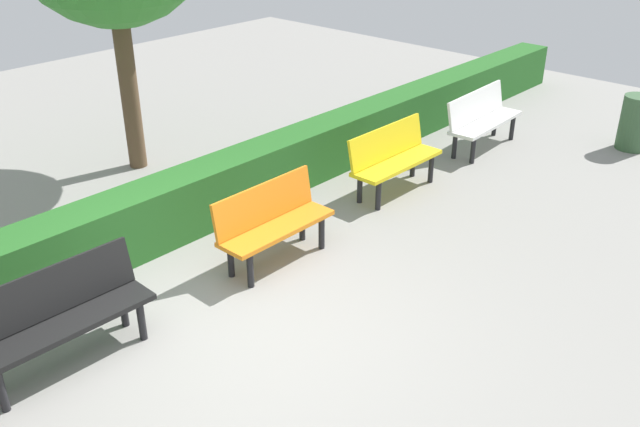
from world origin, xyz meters
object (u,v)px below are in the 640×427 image
(bench_orange, at_px, (272,220))
(trash_bin, at_px, (636,123))
(bench_white, at_px, (482,117))
(bench_black, at_px, (58,315))
(bench_yellow, at_px, (393,157))

(bench_orange, relative_size, trash_bin, 1.67)
(bench_white, xyz_separation_m, bench_black, (6.88, -0.01, 0.00))
(bench_black, relative_size, trash_bin, 1.93)
(bench_orange, height_order, bench_black, same)
(bench_white, relative_size, bench_yellow, 1.09)
(bench_white, xyz_separation_m, bench_orange, (4.45, 0.08, -0.00))
(bench_white, distance_m, bench_yellow, 2.15)
(bench_orange, bearing_deg, bench_yellow, -176.82)
(bench_yellow, bearing_deg, bench_orange, 3.68)
(bench_white, xyz_separation_m, trash_bin, (-1.52, 1.73, -0.07))
(bench_yellow, xyz_separation_m, bench_orange, (2.31, 0.13, -0.00))
(bench_white, height_order, bench_black, same)
(bench_white, bearing_deg, bench_orange, -1.34)
(bench_yellow, distance_m, bench_black, 4.73)
(bench_orange, bearing_deg, bench_white, -178.95)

